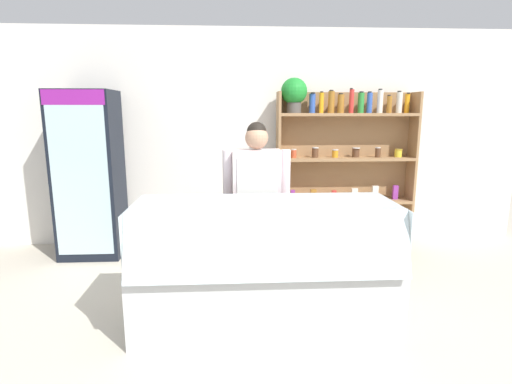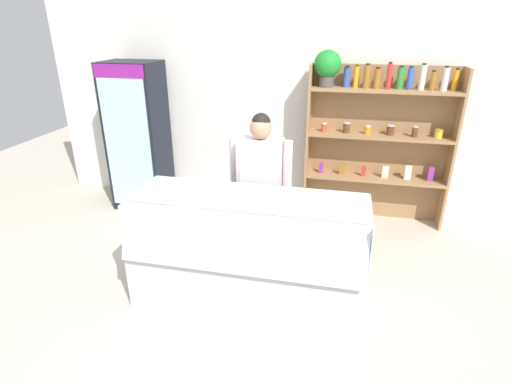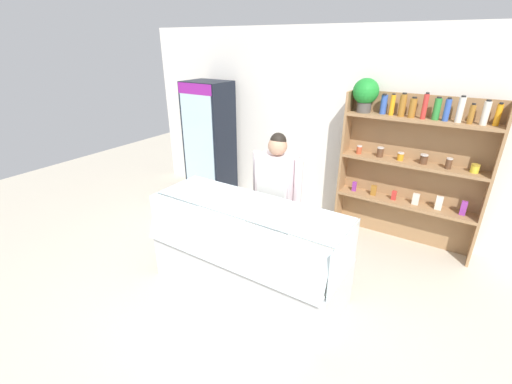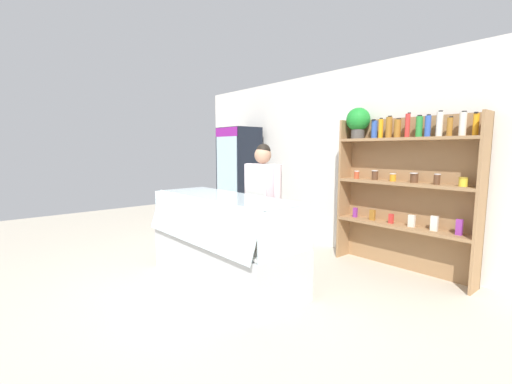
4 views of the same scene
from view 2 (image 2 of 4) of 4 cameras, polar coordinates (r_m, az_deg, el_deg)
The scene contains 6 objects.
ground_plane at distance 3.76m, azimuth 0.44°, elevation -16.23°, with size 12.00×12.00×0.00m, color beige.
back_wall at distance 5.28m, azimuth 5.87°, elevation 11.84°, with size 6.80×0.10×2.70m, color white.
drinks_fridge at distance 5.57m, azimuth -16.48°, elevation 7.53°, with size 0.69×0.57×1.93m.
shelving_unit at distance 5.05m, azimuth 16.04°, elevation 8.97°, with size 1.72×0.31×2.09m.
deli_display_case at distance 3.71m, azimuth -1.10°, elevation -10.80°, with size 2.04×0.81×1.01m.
shop_clerk at distance 3.95m, azimuth 0.63°, elevation 1.83°, with size 0.62×0.25×1.60m.
Camera 2 is at (0.60, -2.83, 2.40)m, focal length 28.00 mm.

